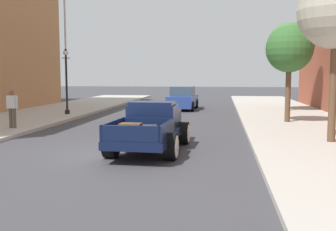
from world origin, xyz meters
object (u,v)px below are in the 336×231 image
pedestrian_sidewalk_left (12,107)px  street_lamp_far (66,76)px  street_tree_third (290,46)px  car_background_blue (183,99)px  hotrod_truck_navy (152,127)px  street_tree_nearest (336,11)px  flagpole (68,26)px  street_tree_second (289,50)px

pedestrian_sidewalk_left → street_lamp_far: size_ratio=0.43×
street_tree_third → car_background_blue: bearing=169.7°
hotrod_truck_navy → street_tree_nearest: size_ratio=0.87×
car_background_blue → street_lamp_far: street_lamp_far is taller
street_lamp_far → flagpole: (-1.29, 3.72, 3.39)m
street_lamp_far → street_tree_nearest: bearing=-32.1°
pedestrian_sidewalk_left → street_lamp_far: 6.38m
hotrod_truck_navy → street_lamp_far: street_lamp_far is taller
pedestrian_sidewalk_left → street_tree_nearest: bearing=-8.2°
car_background_blue → flagpole: 9.32m
street_tree_nearest → street_tree_second: street_tree_nearest is taller
hotrod_truck_navy → car_background_blue: car_background_blue is taller
pedestrian_sidewalk_left → street_tree_third: 17.34m
hotrod_truck_navy → street_lamp_far: (-6.81, 9.51, 1.63)m
hotrod_truck_navy → street_tree_nearest: bearing=13.2°
pedestrian_sidewalk_left → street_tree_third: (13.37, 10.57, 3.20)m
pedestrian_sidewalk_left → street_tree_third: street_tree_third is taller
street_tree_nearest → car_background_blue: bearing=115.5°
street_lamp_far → street_tree_nearest: size_ratio=0.67×
street_lamp_far → flagpole: size_ratio=0.42×
street_lamp_far → street_tree_nearest: (12.87, -8.09, 2.20)m
pedestrian_sidewalk_left → flagpole: (-1.33, 9.97, 4.68)m
flagpole → street_tree_third: flagpole is taller
pedestrian_sidewalk_left → street_tree_nearest: (12.83, -1.84, 3.50)m
street_tree_nearest → street_lamp_far: bearing=147.9°
pedestrian_sidewalk_left → street_tree_nearest: street_tree_nearest is taller
pedestrian_sidewalk_left → street_tree_third: size_ratio=0.29×
flagpole → street_tree_third: 14.79m
street_lamp_far → street_tree_third: street_tree_third is taller
street_tree_nearest → flagpole: bearing=140.2°
hotrod_truck_navy → car_background_blue: (-0.46, 15.12, 0.01)m
hotrod_truck_navy → street_tree_third: street_tree_third is taller
flagpole → street_tree_third: bearing=2.4°
flagpole → street_tree_nearest: bearing=-39.8°
hotrod_truck_navy → flagpole: flagpole is taller
flagpole → street_tree_second: 15.00m
street_lamp_far → flagpole: bearing=109.1°
hotrod_truck_navy → pedestrian_sidewalk_left: pedestrian_sidewalk_left is taller
hotrod_truck_navy → street_tree_third: size_ratio=0.88×
pedestrian_sidewalk_left → street_tree_second: (12.27, 3.98, 2.60)m
pedestrian_sidewalk_left → street_tree_second: 13.16m
pedestrian_sidewalk_left → street_lamp_far: street_lamp_far is taller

